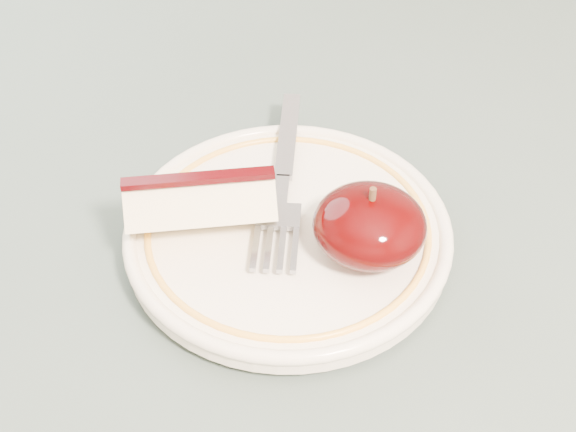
% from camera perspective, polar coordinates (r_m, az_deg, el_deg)
% --- Properties ---
extents(table, '(0.90, 0.90, 0.75)m').
position_cam_1_polar(table, '(0.57, -7.99, -9.40)').
color(table, brown).
rests_on(table, ground).
extents(plate, '(0.20, 0.20, 0.02)m').
position_cam_1_polar(plate, '(0.50, -0.00, -1.16)').
color(plate, beige).
rests_on(plate, table).
extents(apple_half, '(0.07, 0.06, 0.05)m').
position_cam_1_polar(apple_half, '(0.47, 5.82, -0.66)').
color(apple_half, black).
rests_on(apple_half, plate).
extents(apple_wedge, '(0.10, 0.06, 0.04)m').
position_cam_1_polar(apple_wedge, '(0.48, -6.22, 0.85)').
color(apple_wedge, beige).
rests_on(apple_wedge, plate).
extents(fork, '(0.04, 0.17, 0.00)m').
position_cam_1_polar(fork, '(0.52, -0.36, 2.66)').
color(fork, '#93969B').
rests_on(fork, plate).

